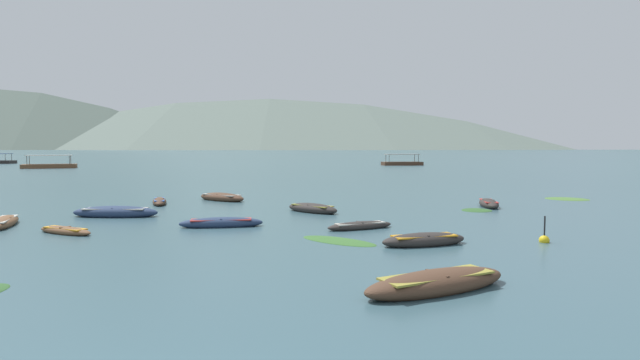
% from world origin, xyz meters
% --- Properties ---
extents(ground_plane, '(6000.00, 6000.00, 0.00)m').
position_xyz_m(ground_plane, '(0.00, 1500.00, 0.00)').
color(ground_plane, '#385660').
extents(mountain_1, '(1630.94, 1630.94, 561.91)m').
position_xyz_m(mountain_1, '(-673.74, 1649.01, 280.96)').
color(mountain_1, '#56665B').
rests_on(mountain_1, ground).
extents(mountain_2, '(2313.05, 2313.05, 592.75)m').
position_xyz_m(mountain_2, '(-83.70, 1960.70, 296.38)').
color(mountain_2, slate).
rests_on(mountain_2, ground).
extents(mountain_3, '(805.26, 805.26, 206.25)m').
position_xyz_m(mountain_3, '(480.49, 1965.70, 103.12)').
color(mountain_3, '#56665B').
rests_on(mountain_3, ground).
extents(rowboat_0, '(3.91, 1.47, 0.55)m').
position_xyz_m(rowboat_0, '(-1.73, 17.62, 0.17)').
color(rowboat_0, navy).
rests_on(rowboat_0, ground).
extents(rowboat_1, '(4.42, 3.02, 0.66)m').
position_xyz_m(rowboat_1, '(5.66, 7.29, 0.21)').
color(rowboat_1, '#4C3323').
rests_on(rowboat_1, ground).
extents(rowboat_2, '(2.17, 3.98, 0.54)m').
position_xyz_m(rowboat_2, '(-11.92, 17.98, 0.17)').
color(rowboat_2, brown).
rests_on(rowboat_2, ground).
extents(rowboat_4, '(3.27, 2.00, 0.42)m').
position_xyz_m(rowboat_4, '(4.62, 16.94, 0.13)').
color(rowboat_4, '#2D2826').
rests_on(rowboat_4, ground).
extents(rowboat_5, '(1.53, 3.46, 0.59)m').
position_xyz_m(rowboat_5, '(13.42, 25.23, 0.19)').
color(rowboat_5, '#2D2826').
rests_on(rowboat_5, ground).
extents(rowboat_6, '(4.04, 3.50, 0.66)m').
position_xyz_m(rowboat_6, '(-3.80, 29.10, 0.21)').
color(rowboat_6, '#4C3323').
rests_on(rowboat_6, ground).
extents(rowboat_7, '(3.41, 3.25, 0.63)m').
position_xyz_m(rowboat_7, '(2.49, 22.80, 0.20)').
color(rowboat_7, '#2D2826').
rests_on(rowboat_7, ground).
extents(rowboat_8, '(1.78, 3.46, 0.50)m').
position_xyz_m(rowboat_8, '(-7.44, 26.98, 0.16)').
color(rowboat_8, '#4C3323').
rests_on(rowboat_8, ground).
extents(rowboat_9, '(4.56, 1.48, 0.71)m').
position_xyz_m(rowboat_9, '(-7.96, 21.12, 0.22)').
color(rowboat_9, navy).
rests_on(rowboat_9, ground).
extents(rowboat_10, '(3.55, 1.96, 0.57)m').
position_xyz_m(rowboat_10, '(6.67, 13.22, 0.18)').
color(rowboat_10, '#2D2826').
rests_on(rowboat_10, ground).
extents(rowboat_11, '(3.02, 2.04, 0.38)m').
position_xyz_m(rowboat_11, '(-8.03, 15.91, 0.12)').
color(rowboat_11, brown).
rests_on(rowboat_11, ground).
extents(ferry_0, '(8.66, 4.28, 2.54)m').
position_xyz_m(ferry_0, '(21.30, 98.20, 0.45)').
color(ferry_0, '#4C3323').
rests_on(ferry_0, ground).
extents(ferry_1, '(9.39, 6.21, 2.54)m').
position_xyz_m(ferry_1, '(-44.81, 84.46, 0.45)').
color(ferry_1, brown).
rests_on(ferry_1, ground).
extents(mooring_buoy, '(0.39, 0.39, 1.14)m').
position_xyz_m(mooring_buoy, '(11.42, 13.64, 0.10)').
color(mooring_buoy, yellow).
rests_on(mooring_buoy, ground).
extents(weed_patch_0, '(3.48, 3.18, 0.14)m').
position_xyz_m(weed_patch_0, '(3.50, 14.01, 0.00)').
color(weed_patch_0, '#38662D').
rests_on(weed_patch_0, ground).
extents(weed_patch_1, '(2.45, 2.51, 0.14)m').
position_xyz_m(weed_patch_1, '(12.05, 23.37, 0.00)').
color(weed_patch_1, '#2D5628').
rests_on(weed_patch_1, ground).
extents(weed_patch_3, '(3.73, 3.52, 0.14)m').
position_xyz_m(weed_patch_3, '(20.59, 29.60, 0.00)').
color(weed_patch_3, '#477033').
rests_on(weed_patch_3, ground).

